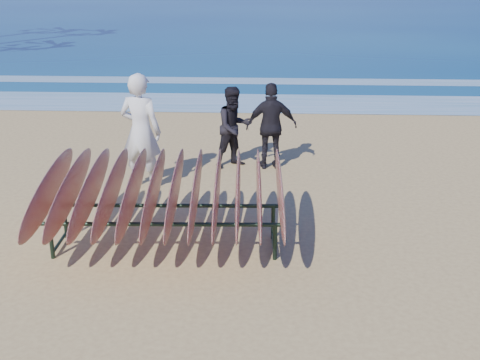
% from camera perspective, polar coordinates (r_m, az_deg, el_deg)
% --- Properties ---
extents(ground, '(120.00, 120.00, 0.00)m').
position_cam_1_polar(ground, '(7.78, -0.30, -8.60)').
color(ground, tan).
rests_on(ground, ground).
extents(ocean, '(160.00, 160.00, 0.00)m').
position_cam_1_polar(ocean, '(61.95, 2.65, 16.19)').
color(ocean, navy).
rests_on(ocean, ground).
extents(foam_near, '(160.00, 160.00, 0.00)m').
position_cam_1_polar(foam_near, '(17.24, 1.56, 7.32)').
color(foam_near, white).
rests_on(foam_near, ground).
extents(foam_far, '(160.00, 160.00, 0.00)m').
position_cam_1_polar(foam_far, '(20.68, 1.81, 9.37)').
color(foam_far, white).
rests_on(foam_far, ground).
extents(surfboard_rack, '(3.26, 2.65, 1.28)m').
position_cam_1_polar(surfboard_rack, '(8.10, -7.19, -1.14)').
color(surfboard_rack, black).
rests_on(surfboard_rack, ground).
extents(person_white, '(0.83, 0.65, 2.01)m').
position_cam_1_polar(person_white, '(10.47, -9.38, 4.56)').
color(person_white, silver).
rests_on(person_white, ground).
extents(person_dark_a, '(0.95, 0.91, 1.55)m').
position_cam_1_polar(person_dark_a, '(11.52, -0.55, 5.03)').
color(person_dark_a, black).
rests_on(person_dark_a, ground).
extents(person_dark_b, '(1.01, 0.52, 1.65)m').
position_cam_1_polar(person_dark_b, '(11.42, 3.01, 5.12)').
color(person_dark_b, black).
rests_on(person_dark_b, ground).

